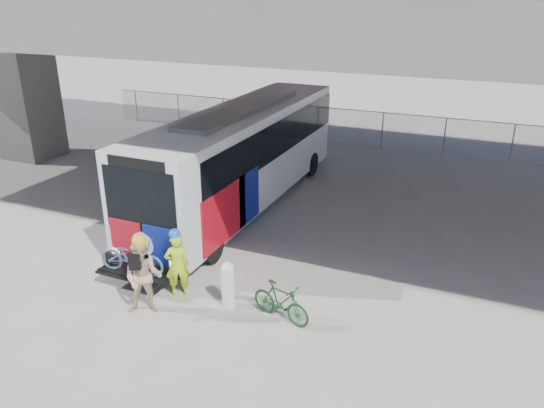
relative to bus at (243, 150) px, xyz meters
The scene contains 9 objects.
ground 3.80m from the bus, 50.79° to the right, with size 160.00×160.00×0.00m, color #9E9991.
bus is the anchor object (origin of this frame).
overpass 5.11m from the bus, 37.75° to the left, with size 40.00×16.00×7.95m.
chainlink_fence 9.78m from the bus, 78.17° to the left, with size 30.00×0.06×30.00m.
brick_buildings 46.01m from the bus, 85.96° to the left, with size 54.00×22.00×12.00m.
bollard 7.02m from the bus, 66.70° to the right, with size 0.33×0.33×1.25m.
cyclist_hivis 6.55m from the bus, 78.91° to the right, with size 0.75×0.71×1.89m.
cyclist_tan 7.49m from the bus, 82.64° to the right, with size 1.16×1.06×2.12m.
bike_parked 7.73m from the bus, 56.69° to the right, with size 0.47×1.65×0.99m, color #16451D.
Camera 1 is at (6.34, -13.95, 7.48)m, focal length 35.00 mm.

